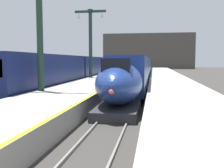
% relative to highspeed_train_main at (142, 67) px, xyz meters
% --- Properties ---
extents(platform_left, '(4.80, 110.00, 1.05)m').
position_rel_highspeed_train_main_xyz_m(platform_left, '(-4.05, -21.59, -1.45)').
color(platform_left, gray).
rests_on(platform_left, ground).
extents(platform_right, '(4.80, 110.00, 1.05)m').
position_rel_highspeed_train_main_xyz_m(platform_right, '(4.05, -21.59, -1.45)').
color(platform_right, gray).
rests_on(platform_right, ground).
extents(platform_left_safety_stripe, '(0.20, 107.80, 0.01)m').
position_rel_highspeed_train_main_xyz_m(platform_left_safety_stripe, '(-1.77, -21.59, -0.92)').
color(platform_left_safety_stripe, yellow).
rests_on(platform_left_safety_stripe, platform_left).
extents(rail_main_left, '(0.08, 110.00, 0.12)m').
position_rel_highspeed_train_main_xyz_m(rail_main_left, '(-0.75, -18.84, -1.91)').
color(rail_main_left, slate).
rests_on(rail_main_left, ground).
extents(rail_main_right, '(0.08, 110.00, 0.12)m').
position_rel_highspeed_train_main_xyz_m(rail_main_right, '(0.75, -18.84, -1.91)').
color(rail_main_right, slate).
rests_on(rail_main_right, ground).
extents(rail_secondary_left, '(0.08, 110.00, 0.12)m').
position_rel_highspeed_train_main_xyz_m(rail_secondary_left, '(-8.85, -18.84, -1.91)').
color(rail_secondary_left, slate).
rests_on(rail_secondary_left, ground).
extents(rail_secondary_right, '(0.08, 110.00, 0.12)m').
position_rel_highspeed_train_main_xyz_m(rail_secondary_right, '(-7.35, -18.84, -1.91)').
color(rail_secondary_right, slate).
rests_on(rail_secondary_right, ground).
extents(highspeed_train_main, '(2.92, 75.28, 3.60)m').
position_rel_highspeed_train_main_xyz_m(highspeed_train_main, '(0.00, 0.00, 0.00)').
color(highspeed_train_main, navy).
rests_on(highspeed_train_main, ground).
extents(regional_train_adjacent, '(2.85, 36.60, 3.80)m').
position_rel_highspeed_train_main_xyz_m(regional_train_adjacent, '(-8.10, -16.79, 0.16)').
color(regional_train_adjacent, '#141E4C').
rests_on(regional_train_adjacent, ground).
extents(station_column_mid, '(4.00, 0.68, 10.00)m').
position_rel_highspeed_train_main_xyz_m(station_column_mid, '(-5.90, -31.86, 5.04)').
color(station_column_mid, '#1E3828').
rests_on(station_column_mid, platform_left).
extents(station_column_far, '(4.00, 0.68, 8.61)m').
position_rel_highspeed_train_main_xyz_m(station_column_far, '(-5.90, -16.71, 4.30)').
color(station_column_far, '#1E3828').
rests_on(station_column_far, platform_left).
extents(passenger_near_edge, '(0.37, 0.51, 1.69)m').
position_rel_highspeed_train_main_xyz_m(passenger_near_edge, '(-2.60, -24.34, 0.07)').
color(passenger_near_edge, '#23232D').
rests_on(passenger_near_edge, platform_left).
extents(rolling_suitcase, '(0.40, 0.22, 0.98)m').
position_rel_highspeed_train_main_xyz_m(rolling_suitcase, '(-2.95, -23.85, -0.62)').
color(rolling_suitcase, maroon).
rests_on(rolling_suitcase, platform_left).
extents(terminus_back_wall, '(36.00, 2.00, 14.00)m').
position_rel_highspeed_train_main_xyz_m(terminus_back_wall, '(0.00, 55.66, 5.03)').
color(terminus_back_wall, '#4C4742').
rests_on(terminus_back_wall, ground).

